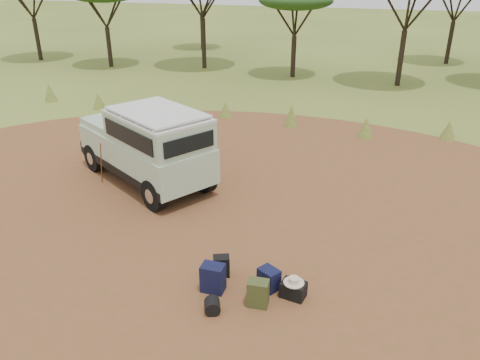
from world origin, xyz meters
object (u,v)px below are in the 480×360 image
(walking_staff, at_px, (101,163))
(backpack_black, at_px, (221,266))
(safari_vehicle, at_px, (147,147))
(hard_case, at_px, (293,290))
(backpack_olive, at_px, (258,293))
(duffel_navy, at_px, (269,279))
(backpack_navy, at_px, (213,278))

(walking_staff, distance_m, backpack_black, 5.93)
(safari_vehicle, bearing_deg, backpack_black, -14.99)
(walking_staff, relative_size, hard_case, 2.93)
(backpack_olive, distance_m, duffel_navy, 0.57)
(backpack_black, bearing_deg, hard_case, -30.69)
(backpack_black, relative_size, backpack_olive, 0.84)
(hard_case, bearing_deg, walking_staff, 161.77)
(safari_vehicle, relative_size, backpack_black, 11.09)
(walking_staff, distance_m, backpack_olive, 7.14)
(walking_staff, height_order, hard_case, walking_staff)
(walking_staff, height_order, duffel_navy, walking_staff)
(walking_staff, xyz_separation_m, backpack_black, (4.98, -3.19, -0.45))
(safari_vehicle, height_order, walking_staff, safari_vehicle)
(backpack_navy, bearing_deg, safari_vehicle, 129.95)
(backpack_olive, bearing_deg, walking_staff, 142.27)
(duffel_navy, bearing_deg, backpack_olive, -66.65)
(walking_staff, xyz_separation_m, duffel_navy, (6.06, -3.30, -0.45))
(backpack_black, bearing_deg, duffel_navy, -29.15)
(safari_vehicle, relative_size, duffel_navy, 11.22)
(backpack_black, bearing_deg, backpack_olive, -56.98)
(backpack_black, height_order, hard_case, backpack_black)
(backpack_olive, relative_size, hard_case, 1.17)
(backpack_navy, distance_m, hard_case, 1.63)
(walking_staff, relative_size, backpack_navy, 2.32)
(walking_staff, distance_m, duffel_navy, 6.91)
(walking_staff, height_order, backpack_olive, walking_staff)
(safari_vehicle, xyz_separation_m, walking_staff, (-1.26, -0.59, -0.47))
(hard_case, bearing_deg, backpack_black, -178.73)
(walking_staff, xyz_separation_m, hard_case, (6.59, -3.41, -0.52))
(walking_staff, height_order, backpack_black, walking_staff)
(backpack_navy, bearing_deg, walking_staff, 142.37)
(walking_staff, bearing_deg, hard_case, -81.17)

